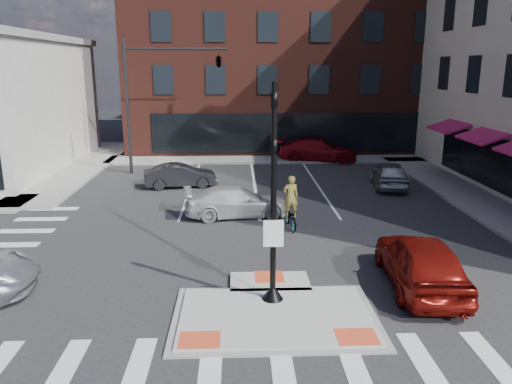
{
  "coord_description": "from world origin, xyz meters",
  "views": [
    {
      "loc": [
        -0.96,
        -12.43,
        6.51
      ],
      "look_at": [
        -0.28,
        5.2,
        2.0
      ],
      "focal_mm": 35.0,
      "sensor_mm": 36.0,
      "label": 1
    }
  ],
  "objects_px": {
    "red_sedan": "(421,261)",
    "bg_car_dark": "(181,176)",
    "bg_car_silver": "(390,174)",
    "cyclist": "(290,211)",
    "white_pickup": "(237,202)",
    "bg_car_red": "(317,150)"
  },
  "relations": [
    {
      "from": "white_pickup",
      "to": "bg_car_dark",
      "type": "relative_size",
      "value": 1.17
    },
    {
      "from": "white_pickup",
      "to": "cyclist",
      "type": "distance_m",
      "value": 2.8
    },
    {
      "from": "bg_car_dark",
      "to": "bg_car_red",
      "type": "xyz_separation_m",
      "value": [
        8.66,
        7.23,
        0.14
      ]
    },
    {
      "from": "white_pickup",
      "to": "bg_car_dark",
      "type": "height_order",
      "value": "white_pickup"
    },
    {
      "from": "bg_car_silver",
      "to": "bg_car_red",
      "type": "xyz_separation_m",
      "value": [
        -2.73,
        7.69,
        0.06
      ]
    },
    {
      "from": "bg_car_dark",
      "to": "bg_car_silver",
      "type": "xyz_separation_m",
      "value": [
        11.39,
        -0.47,
        0.08
      ]
    },
    {
      "from": "bg_car_dark",
      "to": "bg_car_silver",
      "type": "distance_m",
      "value": 11.4
    },
    {
      "from": "cyclist",
      "to": "white_pickup",
      "type": "bearing_deg",
      "value": -45.39
    },
    {
      "from": "red_sedan",
      "to": "white_pickup",
      "type": "height_order",
      "value": "red_sedan"
    },
    {
      "from": "bg_car_dark",
      "to": "bg_car_red",
      "type": "distance_m",
      "value": 11.28
    },
    {
      "from": "red_sedan",
      "to": "bg_car_dark",
      "type": "height_order",
      "value": "red_sedan"
    },
    {
      "from": "bg_car_dark",
      "to": "bg_car_silver",
      "type": "relative_size",
      "value": 0.93
    },
    {
      "from": "white_pickup",
      "to": "cyclist",
      "type": "xyz_separation_m",
      "value": [
        2.19,
        -1.74,
        0.08
      ]
    },
    {
      "from": "red_sedan",
      "to": "bg_car_red",
      "type": "xyz_separation_m",
      "value": [
        0.11,
        20.23,
        -0.04
      ]
    },
    {
      "from": "red_sedan",
      "to": "bg_car_red",
      "type": "relative_size",
      "value": 0.9
    },
    {
      "from": "bg_car_silver",
      "to": "cyclist",
      "type": "relative_size",
      "value": 1.92
    },
    {
      "from": "bg_car_red",
      "to": "cyclist",
      "type": "height_order",
      "value": "cyclist"
    },
    {
      "from": "white_pickup",
      "to": "bg_car_dark",
      "type": "distance_m",
      "value": 6.32
    },
    {
      "from": "white_pickup",
      "to": "bg_car_dark",
      "type": "xyz_separation_m",
      "value": [
        -3.06,
        5.53,
        -0.02
      ]
    },
    {
      "from": "bg_car_dark",
      "to": "bg_car_red",
      "type": "bearing_deg",
      "value": -59.71
    },
    {
      "from": "red_sedan",
      "to": "white_pickup",
      "type": "relative_size",
      "value": 1.05
    },
    {
      "from": "red_sedan",
      "to": "bg_car_silver",
      "type": "xyz_separation_m",
      "value": [
        2.85,
        12.54,
        -0.1
      ]
    }
  ]
}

